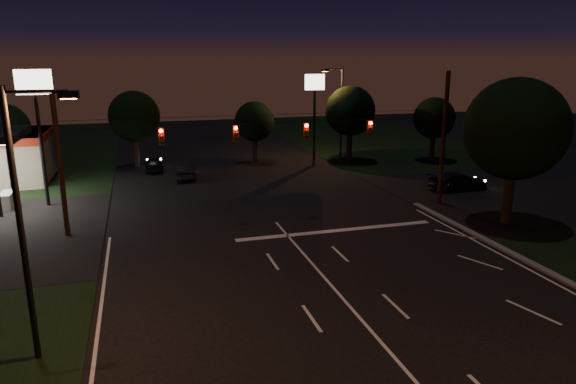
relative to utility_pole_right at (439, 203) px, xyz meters
name	(u,v)px	position (x,y,z in m)	size (l,w,h in m)	color
ground	(377,337)	(-12.00, -15.00, 0.00)	(140.00, 140.00, 0.00)	black
cross_street_right	(524,192)	(8.00, 1.00, 0.00)	(20.00, 16.00, 0.02)	black
stop_bar	(337,231)	(-9.00, -3.50, 0.01)	(12.00, 0.50, 0.01)	silver
utility_pole_right	(439,203)	(0.00, 0.00, 0.00)	(0.30, 0.30, 9.00)	black
utility_pole_left	(68,236)	(-24.00, 0.00, 0.00)	(0.28, 0.28, 8.00)	black
signal_span	(271,131)	(-12.00, -0.04, 5.50)	(24.00, 0.40, 1.56)	black
pole_sign_left_near	(36,103)	(-26.00, 7.00, 6.98)	(2.20, 0.30, 9.10)	black
pole_sign_right	(315,98)	(-4.00, 15.00, 6.24)	(1.80, 0.30, 8.40)	black
street_light_left	(27,208)	(-23.24, -13.00, 5.24)	(2.20, 0.35, 9.00)	black
street_light_right_far	(339,107)	(-0.76, 17.00, 5.24)	(2.20, 0.35, 9.00)	black
tree_right_near	(514,130)	(1.53, -4.83, 5.68)	(6.00, 6.00, 8.76)	black
tree_far_a	(3,131)	(-29.98, 15.12, 4.26)	(4.20, 4.20, 6.42)	black
tree_far_b	(134,117)	(-19.98, 19.13, 4.61)	(4.60, 4.60, 6.98)	black
tree_far_c	(254,122)	(-8.98, 18.10, 3.90)	(3.80, 3.80, 5.86)	black
tree_far_d	(350,111)	(0.02, 16.13, 4.83)	(4.80, 4.80, 7.30)	black
tree_far_e	(434,118)	(8.02, 14.11, 4.11)	(4.00, 4.00, 6.18)	black
car_oncoming_a	(154,164)	(-18.60, 16.43, 0.63)	(1.50, 3.72, 1.27)	black
car_oncoming_b	(186,171)	(-16.11, 12.65, 0.69)	(1.45, 4.17, 1.37)	black
car_cross	(458,181)	(3.46, 2.90, 0.68)	(1.90, 4.67, 1.35)	black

